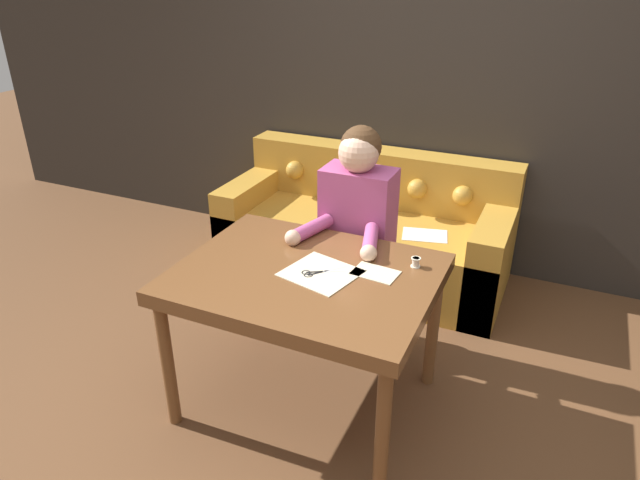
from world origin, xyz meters
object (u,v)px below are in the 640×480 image
Objects in this scene: dining_table at (306,287)px; couch at (366,233)px; scissors at (317,273)px; thread_spool at (416,262)px; person at (357,240)px.

dining_table is 1.43m from couch.
dining_table is 0.10m from scissors.
thread_spool is (0.64, -1.12, 0.46)m from couch.
scissors is (0.26, -1.36, 0.44)m from couch.
couch reaches higher than dining_table.
scissors is at bearing -147.83° from thread_spool.
person is 0.59m from scissors.
person reaches higher than couch.
couch is at bearing 105.96° from person.
thread_spool is at bearing -39.38° from person.
dining_table is 0.59m from person.
scissors is at bearing -86.66° from person.
person is 6.48× the size of scissors.
scissors is (0.03, -0.58, 0.10)m from person.
thread_spool is at bearing -60.26° from couch.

